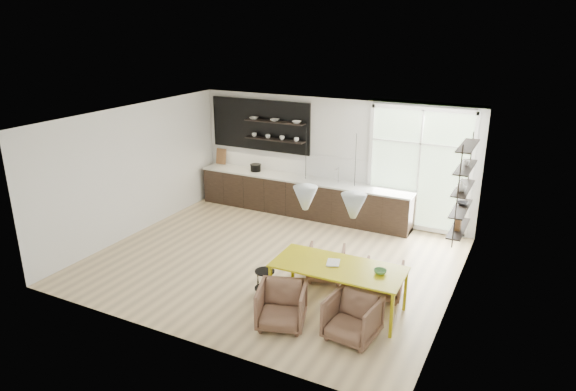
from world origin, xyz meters
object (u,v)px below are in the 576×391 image
at_px(armchair_back_left, 326,263).
at_px(armchair_back_right, 383,280).
at_px(armchair_front_left, 282,306).
at_px(dining_table, 338,269).
at_px(armchair_front_right, 352,318).
at_px(wire_stool, 265,279).

distance_m(armchair_back_left, armchair_back_right, 1.16).
bearing_deg(armchair_back_right, armchair_front_left, 44.84).
bearing_deg(dining_table, armchair_back_right, 52.52).
bearing_deg(armchair_front_right, wire_stool, 169.75).
xyz_separation_m(armchair_front_left, armchair_front_right, (1.12, 0.18, -0.00)).
height_order(armchair_back_left, armchair_front_right, armchair_front_right).
height_order(armchair_front_left, armchair_front_right, armchair_front_left).
bearing_deg(armchair_back_left, wire_stool, 39.63).
bearing_deg(armchair_front_left, armchair_front_right, -8.84).
height_order(armchair_back_right, armchair_front_right, armchair_front_right).
xyz_separation_m(armchair_back_left, wire_stool, (-0.72, -1.07, -0.01)).
relative_size(armchair_front_left, wire_stool, 1.61).
xyz_separation_m(armchair_back_left, armchair_back_right, (1.15, -0.15, -0.00)).
height_order(armchair_back_left, armchair_front_left, armchair_front_left).
xyz_separation_m(dining_table, armchair_back_right, (0.56, 0.76, -0.43)).
bearing_deg(armchair_back_right, armchair_back_left, -17.34).
bearing_deg(wire_stool, armchair_back_right, 26.04).
relative_size(dining_table, armchair_back_right, 3.22).
bearing_deg(armchair_back_left, armchair_back_right, 155.94).
distance_m(armchair_front_right, wire_stool, 1.90).
distance_m(armchair_back_right, wire_stool, 2.08).
xyz_separation_m(dining_table, armchair_back_left, (-0.59, 0.91, -0.43)).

